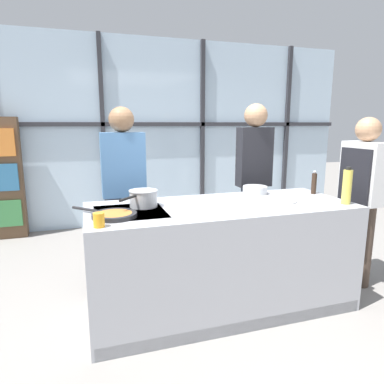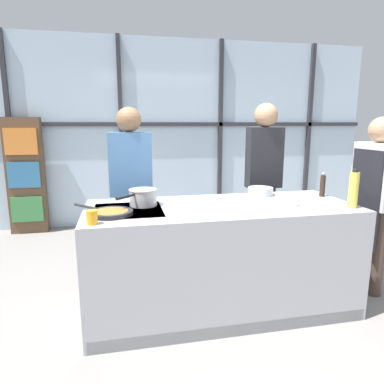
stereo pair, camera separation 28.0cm
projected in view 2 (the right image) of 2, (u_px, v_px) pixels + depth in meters
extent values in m
plane|color=gray|center=(220.00, 306.00, 2.95)|extent=(18.00, 18.00, 0.00)
cube|color=silver|center=(172.00, 133.00, 5.31)|extent=(6.40, 0.04, 2.80)
cube|color=#2D2D33|center=(172.00, 124.00, 5.24)|extent=(6.40, 0.06, 0.06)
cube|color=#2D2D33|center=(10.00, 134.00, 4.81)|extent=(0.06, 0.06, 2.80)
cube|color=#2D2D33|center=(121.00, 134.00, 5.11)|extent=(0.06, 0.06, 2.80)
cube|color=#2D2D33|center=(220.00, 133.00, 5.42)|extent=(0.06, 0.06, 2.80)
cube|color=#2D2D33|center=(308.00, 133.00, 5.72)|extent=(0.06, 0.06, 2.80)
cube|color=brown|center=(26.00, 176.00, 4.83)|extent=(0.50, 0.16, 1.64)
cube|color=#3D8447|center=(27.00, 209.00, 4.83)|extent=(0.42, 0.03, 0.36)
cube|color=teal|center=(24.00, 175.00, 4.74)|extent=(0.42, 0.03, 0.36)
cube|color=orange|center=(21.00, 141.00, 4.65)|extent=(0.42, 0.03, 0.36)
cube|color=#A8AAB2|center=(221.00, 257.00, 2.87)|extent=(2.17, 0.88, 0.90)
cube|color=black|center=(128.00, 211.00, 2.63)|extent=(0.52, 0.52, 0.01)
cube|color=black|center=(236.00, 329.00, 2.54)|extent=(2.13, 0.03, 0.10)
cylinder|color=#38383D|center=(111.00, 216.00, 2.48)|extent=(0.13, 0.13, 0.01)
cylinder|color=#38383D|center=(146.00, 214.00, 2.53)|extent=(0.13, 0.13, 0.01)
cylinder|color=#38383D|center=(112.00, 207.00, 2.72)|extent=(0.13, 0.13, 0.01)
cylinder|color=#38383D|center=(143.00, 206.00, 2.77)|extent=(0.13, 0.13, 0.01)
cylinder|color=#47382D|center=(377.00, 253.00, 3.10)|extent=(0.14, 0.14, 0.81)
cylinder|color=#47382D|center=(362.00, 245.00, 3.29)|extent=(0.14, 0.14, 0.81)
cube|color=white|center=(377.00, 175.00, 3.06)|extent=(0.20, 0.44, 0.58)
sphere|color=tan|center=(382.00, 130.00, 2.98)|extent=(0.23, 0.23, 0.23)
cube|color=black|center=(364.00, 199.00, 3.08)|extent=(0.02, 0.37, 0.88)
cylinder|color=#232838|center=(142.00, 235.00, 3.51)|extent=(0.13, 0.13, 0.85)
cylinder|color=#232838|center=(123.00, 236.00, 3.47)|extent=(0.13, 0.13, 0.85)
cube|color=#4C7AAD|center=(130.00, 164.00, 3.35)|extent=(0.41, 0.19, 0.61)
sphere|color=#8C6647|center=(129.00, 120.00, 3.26)|extent=(0.24, 0.24, 0.24)
cylinder|color=#232838|center=(268.00, 226.00, 3.78)|extent=(0.12, 0.12, 0.88)
cylinder|color=#232838|center=(254.00, 227.00, 3.75)|extent=(0.12, 0.12, 0.88)
cube|color=#232328|center=(264.00, 158.00, 3.62)|extent=(0.37, 0.17, 0.63)
sphere|color=tan|center=(266.00, 115.00, 3.53)|extent=(0.25, 0.25, 0.25)
cylinder|color=#232326|center=(111.00, 213.00, 2.48)|extent=(0.32, 0.32, 0.03)
cylinder|color=#B26B2D|center=(111.00, 211.00, 2.48)|extent=(0.25, 0.25, 0.01)
cylinder|color=#232326|center=(85.00, 207.00, 2.64)|extent=(0.19, 0.20, 0.02)
cylinder|color=silver|center=(143.00, 197.00, 2.76)|extent=(0.22, 0.22, 0.13)
cylinder|color=silver|center=(143.00, 190.00, 2.75)|extent=(0.23, 0.23, 0.01)
cylinder|color=black|center=(126.00, 197.00, 2.58)|extent=(0.15, 0.16, 0.02)
cylinder|color=white|center=(285.00, 203.00, 2.83)|extent=(0.24, 0.24, 0.01)
cylinder|color=silver|center=(260.00, 191.00, 3.17)|extent=(0.23, 0.23, 0.07)
cylinder|color=#4C4C51|center=(261.00, 188.00, 3.17)|extent=(0.19, 0.19, 0.01)
cylinder|color=#E0CC4C|center=(353.00, 190.00, 2.67)|extent=(0.07, 0.07, 0.28)
cylinder|color=black|center=(355.00, 171.00, 2.64)|extent=(0.04, 0.04, 0.02)
cylinder|color=#332319|center=(323.00, 186.00, 3.10)|extent=(0.05, 0.05, 0.19)
sphere|color=#B2B2B7|center=(323.00, 174.00, 3.08)|extent=(0.03, 0.03, 0.03)
cylinder|color=orange|center=(92.00, 217.00, 2.25)|extent=(0.07, 0.07, 0.09)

